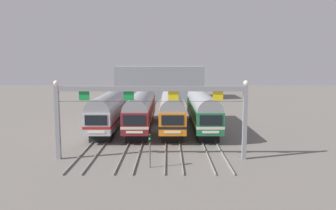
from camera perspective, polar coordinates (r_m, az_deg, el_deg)
ground_plane at (r=43.64m, az=-1.83°, el=-4.03°), size 160.00×160.00×0.00m
track_bed at (r=60.38m, az=-1.29°, el=-0.78°), size 13.12×70.00×0.15m
commuter_train_stainless at (r=43.77m, az=-9.46°, el=-0.52°), size 2.88×18.06×5.05m
commuter_train_maroon at (r=43.30m, az=-4.41°, el=-0.53°), size 2.88×18.06×5.05m
commuter_train_orange at (r=43.17m, az=0.72°, el=-0.53°), size 2.88×18.06×5.05m
commuter_train_green at (r=43.38m, az=5.84°, el=-0.53°), size 2.88×18.06×4.77m
catenary_gantry at (r=29.50m, az=-2.75°, el=0.50°), size 16.85×0.44×6.97m
yard_signal_mast at (r=27.62m, az=-2.97°, el=-6.61°), size 0.28×0.35×2.78m
maintenance_building at (r=80.48m, az=-1.29°, el=3.87°), size 20.09×10.00×7.45m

